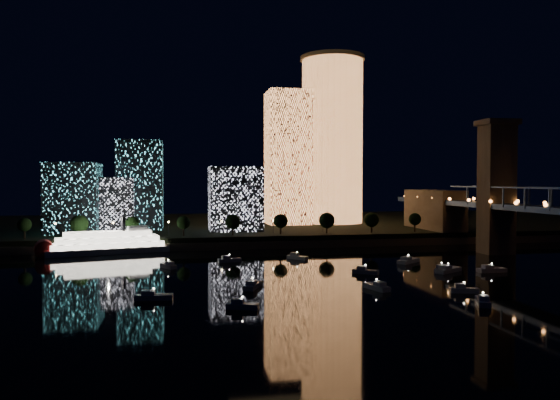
# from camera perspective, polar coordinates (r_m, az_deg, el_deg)

# --- Properties ---
(ground) EXTENTS (520.00, 520.00, 0.00)m
(ground) POSITION_cam_1_polar(r_m,az_deg,el_deg) (147.59, 10.55, -8.66)
(ground) COLOR black
(ground) RESTS_ON ground
(far_bank) EXTENTS (420.00, 160.00, 5.00)m
(far_bank) POSITION_cam_1_polar(r_m,az_deg,el_deg) (300.73, -0.68, -2.72)
(far_bank) COLOR black
(far_bank) RESTS_ON ground
(seawall) EXTENTS (420.00, 6.00, 3.00)m
(seawall) POSITION_cam_1_polar(r_m,az_deg,el_deg) (224.85, 2.87, -4.57)
(seawall) COLOR #6B5E4C
(seawall) RESTS_ON ground
(tower_cylindrical) EXTENTS (34.00, 34.00, 87.83)m
(tower_cylindrical) POSITION_cam_1_polar(r_m,az_deg,el_deg) (292.69, 5.48, 6.27)
(tower_cylindrical) COLOR #FF9951
(tower_cylindrical) RESTS_ON far_bank
(tower_rectangular) EXTENTS (21.48, 21.48, 68.34)m
(tower_rectangular) POSITION_cam_1_polar(r_m,az_deg,el_deg) (282.68, 0.82, 4.42)
(tower_rectangular) COLOR #FF9951
(tower_rectangular) RESTS_ON far_bank
(midrise_blocks) EXTENTS (91.96, 40.64, 40.73)m
(midrise_blocks) POSITION_cam_1_polar(r_m,az_deg,el_deg) (254.29, -14.57, 0.56)
(midrise_blocks) COLOR white
(midrise_blocks) RESTS_ON far_bank
(riverboat) EXTENTS (48.35, 20.44, 14.30)m
(riverboat) POSITION_cam_1_polar(r_m,az_deg,el_deg) (215.42, -18.08, -4.38)
(riverboat) COLOR silver
(riverboat) RESTS_ON ground
(motorboats) EXTENTS (106.51, 83.25, 2.78)m
(motorboats) POSITION_cam_1_polar(r_m,az_deg,el_deg) (157.30, 7.82, -7.69)
(motorboats) COLOR silver
(motorboats) RESTS_ON ground
(esplanade_trees) EXTENTS (165.32, 7.00, 9.00)m
(esplanade_trees) POSITION_cam_1_polar(r_m,az_deg,el_deg) (224.89, -4.67, -2.28)
(esplanade_trees) COLOR black
(esplanade_trees) RESTS_ON far_bank
(street_lamps) EXTENTS (132.70, 0.70, 5.65)m
(street_lamps) POSITION_cam_1_polar(r_m,az_deg,el_deg) (230.47, -6.10, -2.54)
(street_lamps) COLOR black
(street_lamps) RESTS_ON far_bank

